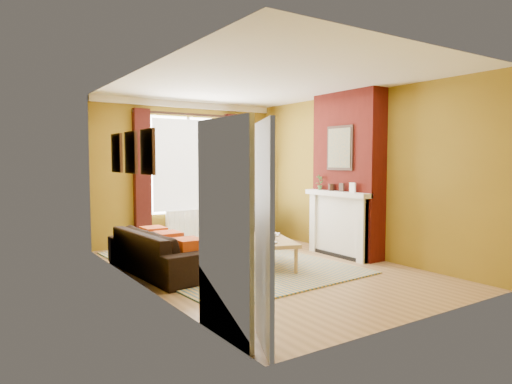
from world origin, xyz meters
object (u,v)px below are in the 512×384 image
sofa (161,251)px  armchair (239,224)px  wicker_stool (220,231)px  coffee_table (266,241)px  floor_lamp (263,171)px

sofa → armchair: (2.18, 1.40, 0.07)m
wicker_stool → coffee_table: bearing=-99.6°
sofa → wicker_stool: 2.41m
coffee_table → wicker_stool: size_ratio=2.90×
armchair → coffee_table: armchair is taller
armchair → wicker_stool: armchair is taller
sofa → wicker_stool: (1.85, 1.55, -0.06)m
armchair → floor_lamp: (0.79, 0.31, 1.02)m
floor_lamp → coffee_table: bearing=-123.2°
coffee_table → sofa: bearing=177.6°
armchair → coffee_table: size_ratio=0.80×
coffee_table → wicker_stool: bearing=98.3°
armchair → floor_lamp: bearing=158.1°
wicker_stool → floor_lamp: size_ratio=0.28×
armchair → coffee_table: (-0.69, -1.95, 0.01)m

